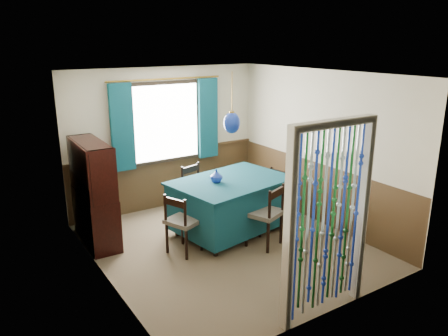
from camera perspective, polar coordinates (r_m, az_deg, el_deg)
floor at (r=6.58m, az=0.42°, el=-10.06°), size 4.00×4.00×0.00m
ceiling at (r=5.91m, az=0.47°, el=12.20°), size 4.00×4.00×0.00m
wall_back at (r=7.83m, az=-7.64°, el=3.83°), size 3.60×0.00×3.60m
wall_front at (r=4.68m, az=14.08°, el=-5.19°), size 3.60×0.00×3.60m
wall_left at (r=5.40m, az=-15.75°, el=-2.40°), size 0.00×4.00×4.00m
wall_right at (r=7.25m, az=12.44°, el=2.57°), size 0.00×4.00×4.00m
wainscot_back at (r=8.01m, az=-7.40°, el=-1.44°), size 3.60×0.00×3.60m
wainscot_front at (r=5.01m, az=13.35°, el=-13.16°), size 3.60×0.00×3.60m
wainscot_left at (r=5.68m, az=-15.01°, el=-9.56°), size 0.00×4.00×4.00m
wainscot_right at (r=7.44m, az=12.00°, el=-3.06°), size 0.00×4.00×4.00m
window at (r=7.73m, az=-7.57°, el=5.93°), size 1.32×0.12×1.42m
doorway at (r=4.79m, az=13.40°, el=-7.21°), size 1.16×0.12×2.18m
dining_table at (r=6.85m, az=0.97°, el=-4.50°), size 1.96×1.50×0.86m
chair_near at (r=6.41m, az=5.54°, el=-5.98°), size 0.60×0.58×0.94m
chair_far at (r=7.38m, az=-3.49°, el=-2.98°), size 0.56×0.55×0.92m
chair_left at (r=6.21m, az=-5.43°, el=-7.01°), size 0.55×0.56×0.89m
chair_right at (r=7.56m, az=6.41°, el=-3.03°), size 0.45×0.47×0.81m
sideboard at (r=6.78m, az=-16.57°, el=-4.91°), size 0.44×1.19×1.55m
pendant_lamp at (r=6.51m, az=1.02°, el=5.95°), size 0.25×0.25×0.91m
vase_table at (r=6.59m, az=-1.01°, el=-1.12°), size 0.17×0.17×0.18m
bowl_shelf at (r=6.33m, az=-15.62°, el=-1.18°), size 0.27×0.27×0.06m
vase_sideboard at (r=6.97m, az=-17.07°, el=-1.52°), size 0.24×0.24×0.20m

